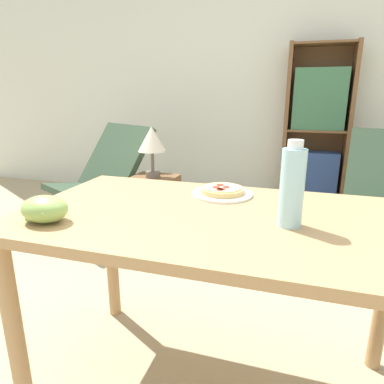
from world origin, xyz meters
name	(u,v)px	position (x,y,z in m)	size (l,w,h in m)	color
ground_plane	(210,384)	(0.00, 0.00, 0.00)	(14.00, 14.00, 0.00)	tan
wall_back	(277,77)	(0.00, 2.62, 1.30)	(8.00, 0.05, 2.60)	silver
dining_table	(218,240)	(0.02, -0.01, 0.65)	(1.38, 0.76, 0.75)	tan
pizza_on_plate	(222,192)	(-0.02, 0.22, 0.76)	(0.24, 0.24, 0.04)	white
grape_bunch	(45,209)	(-0.49, -0.25, 0.79)	(0.15, 0.13, 0.09)	#93BC5B
drink_bottle	(292,187)	(0.26, -0.05, 0.87)	(0.07, 0.07, 0.27)	#A3DBEA
lounge_chair_near	(100,198)	(-1.31, 1.33, 0.29)	(0.90, 0.98, 0.88)	black
bookshelf	(315,137)	(0.42, 2.45, 0.73)	(0.60, 0.29, 1.59)	brown
side_table	(154,210)	(-0.77, 1.24, 0.26)	(0.34, 0.34, 0.53)	brown
table_lamp	(152,141)	(-0.77, 1.24, 0.80)	(0.21, 0.21, 0.38)	#665B51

